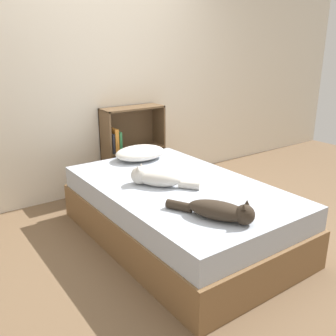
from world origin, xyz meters
The scene contains 7 objects.
ground_plane centered at (0.00, 0.00, 0.00)m, with size 8.00×8.00×0.00m, color brown.
wall_back centered at (0.00, 1.43, 1.25)m, with size 8.00×0.06×2.50m.
bed centered at (0.00, 0.00, 0.24)m, with size 1.23×2.02×0.49m.
pillow centered at (0.11, 0.79, 0.56)m, with size 0.52×0.38×0.13m.
cat_light centered at (-0.17, 0.09, 0.56)m, with size 0.42×0.48×0.17m.
cat_dark centered at (-0.16, -0.67, 0.55)m, with size 0.37×0.58×0.15m.
bookshelf centered at (0.29, 1.30, 0.48)m, with size 0.70×0.26×0.94m.
Camera 1 is at (-1.74, -2.29, 1.59)m, focal length 40.00 mm.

